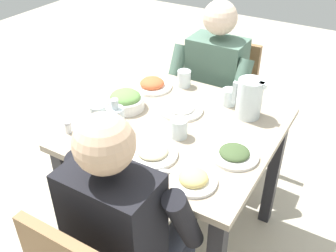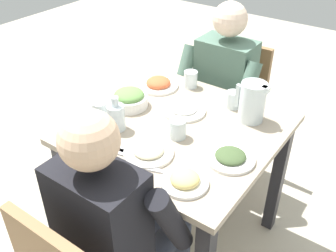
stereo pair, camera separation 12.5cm
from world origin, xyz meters
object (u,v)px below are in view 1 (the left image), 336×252
(plate_dolmas, at_px, (234,154))
(water_glass_far_right, at_px, (98,114))
(plate_yoghurt, at_px, (181,109))
(dining_table, at_px, (178,148))
(diner_far, at_px, (130,225))
(oil_carafe, at_px, (116,121))
(salt_shaker, at_px, (68,127))
(water_glass_by_pitcher, at_px, (179,128))
(plate_rice_curry, at_px, (152,84))
(water_glass_near_left, at_px, (184,79))
(water_glass_far_left, at_px, (229,97))
(diner_near, at_px, (208,95))
(water_pitcher, at_px, (249,98))
(plate_beans, at_px, (153,153))
(plate_fries, at_px, (193,179))
(salad_bowl, at_px, (126,100))
(chair_near, at_px, (220,102))

(plate_dolmas, bearing_deg, water_glass_far_right, 7.61)
(plate_yoghurt, bearing_deg, dining_table, 114.29)
(diner_far, xyz_separation_m, oil_carafe, (0.31, -0.34, 0.17))
(salt_shaker, bearing_deg, water_glass_by_pitcher, -152.91)
(plate_rice_curry, distance_m, salt_shaker, 0.56)
(dining_table, relative_size, water_glass_near_left, 9.77)
(water_glass_far_left, distance_m, salt_shaker, 0.79)
(water_glass_by_pitcher, distance_m, water_glass_far_right, 0.39)
(water_glass_by_pitcher, bearing_deg, diner_near, -77.12)
(oil_carafe, bearing_deg, water_pitcher, -137.12)
(plate_dolmas, bearing_deg, water_glass_by_pitcher, -1.98)
(oil_carafe, height_order, salt_shaker, oil_carafe)
(water_glass_far_left, bearing_deg, plate_beans, 79.24)
(dining_table, distance_m, plate_fries, 0.42)
(plate_fries, xyz_separation_m, oil_carafe, (0.46, -0.13, 0.04))
(plate_yoghurt, bearing_deg, oil_carafe, 61.18)
(salad_bowl, height_order, salt_shaker, salad_bowl)
(plate_fries, bearing_deg, plate_rice_curry, -45.97)
(water_glass_near_left, bearing_deg, salad_bowl, 68.92)
(plate_rice_curry, relative_size, plate_beans, 1.02)
(diner_near, distance_m, diner_far, 1.06)
(water_pitcher, xyz_separation_m, plate_rice_curry, (0.55, -0.01, -0.08))
(plate_dolmas, distance_m, water_glass_far_left, 0.42)
(salad_bowl, relative_size, salt_shaker, 3.39)
(diner_near, height_order, water_glass_far_left, diner_near)
(diner_near, height_order, diner_far, same)
(oil_carafe, bearing_deg, water_glass_by_pitcher, -157.64)
(plate_rice_curry, bearing_deg, water_glass_far_right, 86.84)
(water_pitcher, relative_size, plate_rice_curry, 0.89)
(water_glass_far_left, bearing_deg, water_glass_by_pitcher, 78.23)
(diner_near, xyz_separation_m, plate_beans, (-0.11, 0.77, 0.13))
(salad_bowl, bearing_deg, plate_dolmas, 171.68)
(plate_fries, bearing_deg, oil_carafe, -15.82)
(plate_fries, relative_size, plate_yoghurt, 0.85)
(diner_near, height_order, water_glass_by_pitcher, diner_near)
(chair_near, relative_size, plate_rice_curry, 4.11)
(plate_dolmas, bearing_deg, plate_rice_curry, -28.64)
(dining_table, xyz_separation_m, diner_near, (0.09, -0.52, 0.02))
(plate_dolmas, height_order, oil_carafe, oil_carafe)
(plate_dolmas, relative_size, water_glass_far_right, 2.16)
(plate_rice_curry, height_order, plate_beans, plate_rice_curry)
(water_glass_by_pitcher, xyz_separation_m, water_glass_far_left, (-0.08, -0.37, -0.00))
(plate_beans, bearing_deg, plate_fries, 164.09)
(plate_yoghurt, xyz_separation_m, plate_dolmas, (-0.36, 0.20, 0.00))
(chair_near, bearing_deg, salt_shaker, 73.54)
(diner_far, relative_size, plate_beans, 5.62)
(plate_beans, relative_size, water_glass_far_left, 2.43)
(water_glass_by_pitcher, height_order, oil_carafe, oil_carafe)
(water_glass_by_pitcher, height_order, water_glass_near_left, water_glass_near_left)
(plate_rice_curry, bearing_deg, plate_beans, 122.90)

